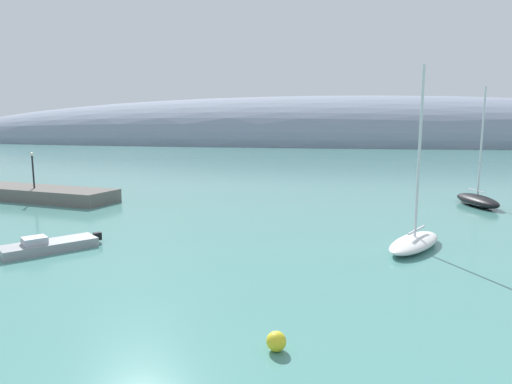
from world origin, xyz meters
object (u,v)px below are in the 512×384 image
Objects in this scene: sailboat_black_near_shore at (477,199)px; mooring_buoy_yellow at (276,341)px; sailboat_white_mid_mooring at (415,240)px; harbor_lamp_post at (33,166)px; motorboat_grey_foreground at (49,245)px.

sailboat_black_near_shore is 16.52× the size of mooring_buoy_yellow.
sailboat_white_mid_mooring is (-7.32, -16.17, -0.11)m from sailboat_black_near_shore.
sailboat_black_near_shore is at bearing 9.06° from harbor_lamp_post.
harbor_lamp_post is (-41.35, -6.60, 2.82)m from sailboat_black_near_shore.
harbor_lamp_post is (-28.28, 23.04, 3.11)m from mooring_buoy_yellow.
motorboat_grey_foreground is at bearing -47.97° from harbor_lamp_post.
sailboat_white_mid_mooring is 21.31m from motorboat_grey_foreground.
mooring_buoy_yellow is at bearing -39.17° from harbor_lamp_post.
sailboat_white_mid_mooring is 35.47m from harbor_lamp_post.
sailboat_white_mid_mooring reaches higher than motorboat_grey_foreground.
motorboat_grey_foreground is 20.24m from harbor_lamp_post.
sailboat_black_near_shore is 32.39m from mooring_buoy_yellow.
harbor_lamp_post is (-13.39, 14.85, 3.12)m from motorboat_grey_foreground.
sailboat_black_near_shore reaches higher than motorboat_grey_foreground.
mooring_buoy_yellow is 36.60m from harbor_lamp_post.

